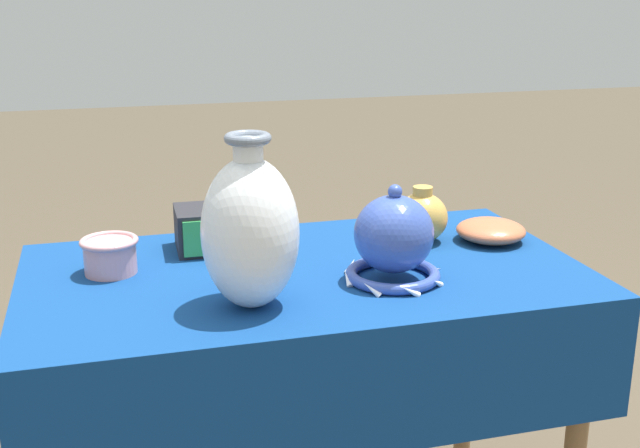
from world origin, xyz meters
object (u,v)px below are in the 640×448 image
object	(u,v)px
mosaic_tile_box	(214,228)
jar_round_ochre	(422,217)
vase_dome_bell	(394,241)
bowl_shallow_terracotta	(491,231)
cup_wide_rose	(110,254)
vase_tall_bulbous	(250,231)

from	to	relation	value
mosaic_tile_box	jar_round_ochre	size ratio (longest dim) A/B	1.32
vase_dome_bell	jar_round_ochre	xyz separation A→B (m)	(0.14, 0.21, -0.02)
bowl_shallow_terracotta	jar_round_ochre	distance (m)	0.16
bowl_shallow_terracotta	vase_dome_bell	bearing A→B (deg)	-150.15
mosaic_tile_box	cup_wide_rose	distance (m)	0.24
vase_dome_bell	jar_round_ochre	distance (m)	0.25
cup_wide_rose	bowl_shallow_terracotta	xyz separation A→B (m)	(0.82, -0.02, -0.01)
cup_wide_rose	mosaic_tile_box	bearing A→B (deg)	23.23
jar_round_ochre	vase_dome_bell	bearing A→B (deg)	-124.67
bowl_shallow_terracotta	jar_round_ochre	xyz separation A→B (m)	(-0.15, 0.04, 0.03)
vase_dome_bell	cup_wide_rose	size ratio (longest dim) A/B	1.72
mosaic_tile_box	cup_wide_rose	xyz separation A→B (m)	(-0.22, -0.09, -0.01)
vase_tall_bulbous	mosaic_tile_box	world-z (taller)	vase_tall_bulbous
mosaic_tile_box	cup_wide_rose	world-z (taller)	mosaic_tile_box
vase_dome_bell	jar_round_ochre	bearing A→B (deg)	55.33
vase_tall_bulbous	cup_wide_rose	distance (m)	0.35
vase_tall_bulbous	cup_wide_rose	bearing A→B (deg)	134.79
vase_dome_bell	mosaic_tile_box	world-z (taller)	vase_dome_bell
mosaic_tile_box	jar_round_ochre	xyz separation A→B (m)	(0.45, -0.07, 0.01)
vase_tall_bulbous	cup_wide_rose	xyz separation A→B (m)	(-0.24, 0.24, -0.10)
mosaic_tile_box	vase_tall_bulbous	bearing A→B (deg)	-85.53
vase_dome_bell	bowl_shallow_terracotta	xyz separation A→B (m)	(0.29, 0.17, -0.05)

